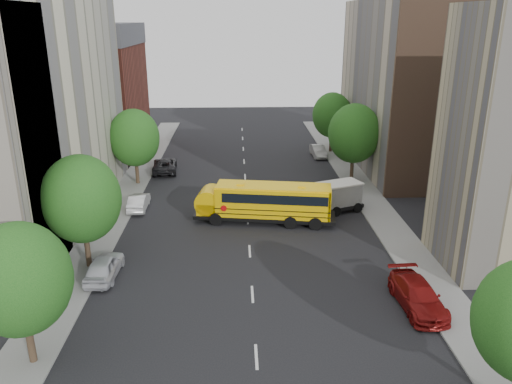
{
  "coord_description": "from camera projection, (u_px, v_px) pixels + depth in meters",
  "views": [
    {
      "loc": [
        -0.84,
        -34.87,
        16.11
      ],
      "look_at": [
        0.62,
        2.0,
        3.17
      ],
      "focal_mm": 35.0,
      "sensor_mm": 36.0,
      "label": 1
    }
  ],
  "objects": [
    {
      "name": "parked_car_0",
      "position": [
        104.0,
        267.0,
        32.48
      ],
      "size": [
        1.97,
        4.58,
        1.54
      ],
      "primitive_type": "imported",
      "rotation": [
        0.0,
        0.0,
        3.11
      ],
      "color": "silver",
      "rests_on": "ground"
    },
    {
      "name": "school_bus",
      "position": [
        264.0,
        201.0,
        41.07
      ],
      "size": [
        11.91,
        4.39,
        3.29
      ],
      "rotation": [
        0.0,
        0.0,
        -0.15
      ],
      "color": "black",
      "rests_on": "ground"
    },
    {
      "name": "street_tree_2",
      "position": [
        134.0,
        138.0,
        49.44
      ],
      "size": [
        4.99,
        4.99,
        7.71
      ],
      "color": "#38281C",
      "rests_on": "ground"
    },
    {
      "name": "parked_car_2",
      "position": [
        165.0,
        165.0,
        54.85
      ],
      "size": [
        3.0,
        5.65,
        1.51
      ],
      "primitive_type": "imported",
      "rotation": [
        0.0,
        0.0,
        3.23
      ],
      "color": "black",
      "rests_on": "ground"
    },
    {
      "name": "safari_truck",
      "position": [
        329.0,
        198.0,
        43.12
      ],
      "size": [
        6.43,
        4.21,
        2.61
      ],
      "rotation": [
        0.0,
        0.0,
        0.38
      ],
      "color": "black",
      "rests_on": "ground"
    },
    {
      "name": "building_right_far",
      "position": [
        407.0,
        86.0,
        54.8
      ],
      "size": [
        10.0,
        22.0,
        18.0
      ],
      "primitive_type": "cube",
      "color": "#B9A98F",
      "rests_on": "ground"
    },
    {
      "name": "street_tree_1",
      "position": [
        81.0,
        199.0,
        32.42
      ],
      "size": [
        5.12,
        5.12,
        7.9
      ],
      "color": "#38281C",
      "rests_on": "ground"
    },
    {
      "name": "street_tree_4",
      "position": [
        354.0,
        134.0,
        50.18
      ],
      "size": [
        5.25,
        5.25,
        8.1
      ],
      "color": "#38281C",
      "rests_on": "ground"
    },
    {
      "name": "ground",
      "position": [
        249.0,
        240.0,
        38.24
      ],
      "size": [
        120.0,
        120.0,
        0.0
      ],
      "primitive_type": "plane",
      "color": "black",
      "rests_on": "ground"
    },
    {
      "name": "building_left_redbrick",
      "position": [
        98.0,
        100.0,
        61.82
      ],
      "size": [
        10.0,
        15.0,
        13.0
      ],
      "primitive_type": "cube",
      "color": "maroon",
      "rests_on": "ground"
    },
    {
      "name": "street_tree_0",
      "position": [
        19.0,
        279.0,
        23.09
      ],
      "size": [
        4.8,
        4.8,
        7.41
      ],
      "color": "#38281C",
      "rests_on": "ground"
    },
    {
      "name": "parked_car_5",
      "position": [
        318.0,
        151.0,
        60.88
      ],
      "size": [
        1.71,
        4.32,
        1.4
      ],
      "primitive_type": "imported",
      "rotation": [
        0.0,
        0.0,
        0.05
      ],
      "color": "gray",
      "rests_on": "ground"
    },
    {
      "name": "building_right_sidewall",
      "position": [
        447.0,
        102.0,
        44.43
      ],
      "size": [
        10.1,
        0.3,
        18.0
      ],
      "primitive_type": "cube",
      "color": "brown",
      "rests_on": "ground"
    },
    {
      "name": "parked_car_1",
      "position": [
        139.0,
        202.0,
        44.17
      ],
      "size": [
        1.51,
        4.21,
        1.38
      ],
      "primitive_type": "imported",
      "rotation": [
        0.0,
        0.0,
        3.15
      ],
      "color": "silver",
      "rests_on": "ground"
    },
    {
      "name": "street_tree_5",
      "position": [
        332.0,
        115.0,
        61.62
      ],
      "size": [
        4.86,
        4.86,
        7.51
      ],
      "color": "#38281C",
      "rests_on": "ground"
    },
    {
      "name": "lane_markings",
      "position": [
        246.0,
        196.0,
        47.67
      ],
      "size": [
        0.15,
        64.0,
        0.01
      ],
      "primitive_type": "cube",
      "color": "silver",
      "rests_on": "ground"
    },
    {
      "name": "sidewalk_right",
      "position": [
        379.0,
        213.0,
        43.37
      ],
      "size": [
        3.0,
        80.0,
        0.12
      ],
      "primitive_type": "cube",
      "color": "slate",
      "rests_on": "ground"
    },
    {
      "name": "sidewalk_left",
      "position": [
        113.0,
        217.0,
        42.51
      ],
      "size": [
        3.0,
        80.0,
        0.12
      ],
      "primitive_type": "cube",
      "color": "slate",
      "rests_on": "ground"
    },
    {
      "name": "parked_car_3",
      "position": [
        418.0,
        296.0,
        29.08
      ],
      "size": [
        2.49,
        5.49,
        1.56
      ],
      "primitive_type": "imported",
      "rotation": [
        0.0,
        0.0,
        0.06
      ],
      "color": "maroon",
      "rests_on": "ground"
    },
    {
      "name": "building_left_cream",
      "position": [
        22.0,
        98.0,
        39.92
      ],
      "size": [
        10.0,
        26.0,
        20.0
      ],
      "primitive_type": "cube",
      "color": "beige",
      "rests_on": "ground"
    }
  ]
}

